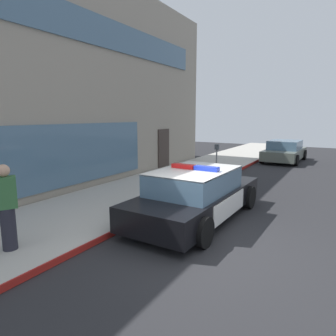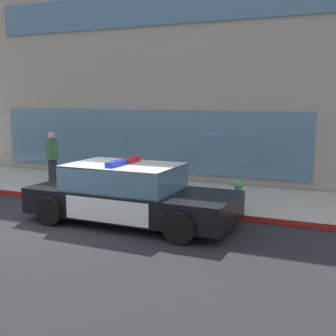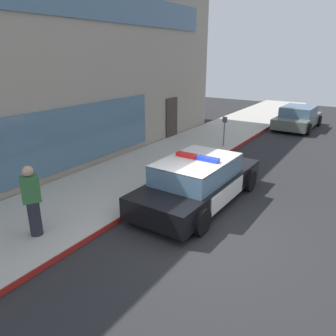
% 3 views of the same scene
% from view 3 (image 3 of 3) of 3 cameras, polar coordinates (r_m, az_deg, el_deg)
% --- Properties ---
extents(ground, '(48.00, 48.00, 0.00)m').
position_cam_3_polar(ground, '(8.04, 5.31, -11.84)').
color(ground, '#262628').
extents(sidewalk, '(48.00, 3.54, 0.15)m').
position_cam_3_polar(sidewalk, '(10.11, -14.22, -5.02)').
color(sidewalk, '#B2ADA3').
rests_on(sidewalk, ground).
extents(curb_red_paint, '(28.80, 0.04, 0.14)m').
position_cam_3_polar(curb_red_paint, '(8.98, -6.30, -7.73)').
color(curb_red_paint, maroon).
rests_on(curb_red_paint, ground).
extents(storefront_building, '(19.10, 8.20, 8.07)m').
position_cam_3_polar(storefront_building, '(15.10, -26.17, 17.15)').
color(storefront_building, gray).
rests_on(storefront_building, ground).
extents(police_cruiser, '(4.92, 2.18, 1.49)m').
position_cam_3_polar(police_cruiser, '(9.45, 5.45, -2.25)').
color(police_cruiser, black).
rests_on(police_cruiser, ground).
extents(fire_hydrant, '(0.34, 0.39, 0.73)m').
position_cam_3_polar(fire_hydrant, '(12.06, 3.20, 1.80)').
color(fire_hydrant, '#4C994C').
rests_on(fire_hydrant, sidewalk).
extents(car_down_street, '(4.31, 2.18, 1.29)m').
position_cam_3_polar(car_down_street, '(20.60, 21.96, 8.26)').
color(car_down_street, '#596056').
rests_on(car_down_street, ground).
extents(pedestrian_on_sidewalk, '(0.48, 0.43, 1.71)m').
position_cam_3_polar(pedestrian_on_sidewalk, '(7.99, -22.89, -5.41)').
color(pedestrian_on_sidewalk, '#23232D').
rests_on(pedestrian_on_sidewalk, sidewalk).
extents(parking_meter, '(0.12, 0.18, 1.34)m').
position_cam_3_polar(parking_meter, '(14.98, 9.96, 7.34)').
color(parking_meter, slate).
rests_on(parking_meter, sidewalk).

